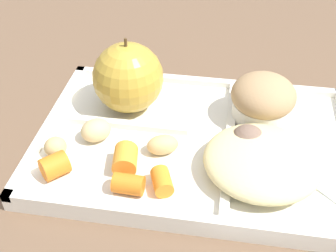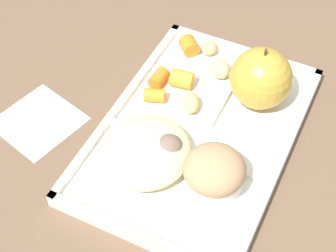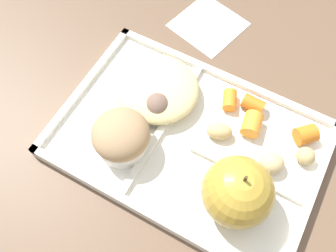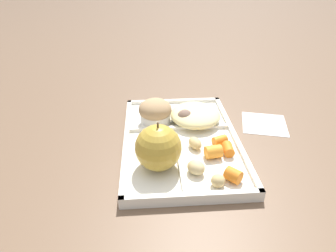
{
  "view_description": "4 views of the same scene",
  "coord_description": "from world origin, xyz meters",
  "px_view_note": "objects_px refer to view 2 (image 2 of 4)",
  "views": [
    {
      "loc": [
        0.03,
        -0.39,
        0.35
      ],
      "look_at": [
        -0.03,
        -0.03,
        0.05
      ],
      "focal_mm": 46.45,
      "sensor_mm": 36.0,
      "label": 1
    },
    {
      "loc": [
        0.44,
        0.17,
        0.59
      ],
      "look_at": [
        0.04,
        -0.03,
        0.05
      ],
      "focal_mm": 57.33,
      "sensor_mm": 36.0,
      "label": 2
    },
    {
      "loc": [
        -0.08,
        0.2,
        0.48
      ],
      "look_at": [
        0.03,
        0.01,
        0.05
      ],
      "focal_mm": 38.21,
      "sensor_mm": 36.0,
      "label": 3
    },
    {
      "loc": [
        -0.54,
        0.07,
        0.38
      ],
      "look_at": [
        -0.03,
        0.03,
        0.07
      ],
      "focal_mm": 31.63,
      "sensor_mm": 36.0,
      "label": 4
    }
  ],
  "objects_px": {
    "lunch_tray": "(198,134)",
    "bran_muffin": "(214,173)",
    "green_apple": "(261,78)",
    "plastic_fork": "(149,180)"
  },
  "relations": [
    {
      "from": "bran_muffin",
      "to": "plastic_fork",
      "type": "distance_m",
      "value": 0.09
    },
    {
      "from": "green_apple",
      "to": "plastic_fork",
      "type": "bearing_deg",
      "value": -21.77
    },
    {
      "from": "lunch_tray",
      "to": "plastic_fork",
      "type": "relative_size",
      "value": 3.24
    },
    {
      "from": "lunch_tray",
      "to": "bran_muffin",
      "type": "relative_size",
      "value": 4.72
    },
    {
      "from": "green_apple",
      "to": "bran_muffin",
      "type": "xyz_separation_m",
      "value": [
        0.17,
        0.0,
        -0.01
      ]
    },
    {
      "from": "bran_muffin",
      "to": "plastic_fork",
      "type": "relative_size",
      "value": 0.69
    },
    {
      "from": "plastic_fork",
      "to": "bran_muffin",
      "type": "bearing_deg",
      "value": 109.56
    },
    {
      "from": "lunch_tray",
      "to": "green_apple",
      "type": "xyz_separation_m",
      "value": [
        -0.09,
        0.05,
        0.05
      ]
    },
    {
      "from": "lunch_tray",
      "to": "plastic_fork",
      "type": "height_order",
      "value": "lunch_tray"
    },
    {
      "from": "lunch_tray",
      "to": "bran_muffin",
      "type": "distance_m",
      "value": 0.1
    }
  ]
}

